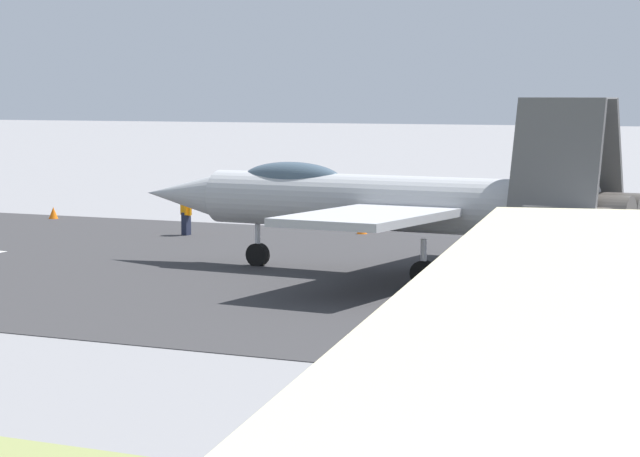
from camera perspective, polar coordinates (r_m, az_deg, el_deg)
The scene contains 6 objects.
ground_plane at distance 40.12m, azimuth 10.65°, elevation -2.53°, with size 400.00×400.00×0.00m, color gray.
runway_strip at distance 40.11m, azimuth 10.67°, elevation -2.52°, with size 240.00×26.00×0.02m.
fighter_jet at distance 42.16m, azimuth 3.18°, elevation 1.16°, with size 17.37×13.07×5.54m.
crew_person at distance 54.63m, azimuth -5.62°, elevation 0.61°, with size 0.62×0.46×1.74m.
marker_cone_mid at distance 54.95m, azimuth 1.76°, elevation 0.04°, with size 0.44×0.44×0.55m, color orange.
marker_cone_far at distance 62.76m, azimuth -11.08°, elevation 0.64°, with size 0.44×0.44×0.55m, color orange.
Camera 1 is at (-10.43, 38.33, 5.64)m, focal length 76.59 mm.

